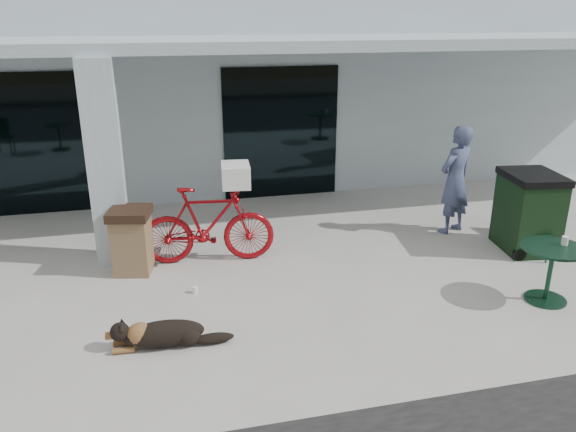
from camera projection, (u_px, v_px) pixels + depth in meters
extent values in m
plane|color=#B9B6AF|center=(230.00, 321.00, 7.14)|extent=(80.00, 80.00, 0.00)
cube|color=#B2C4C9|center=(180.00, 74.00, 14.15)|extent=(22.00, 7.00, 4.50)
cube|color=black|center=(22.00, 146.00, 10.54)|extent=(2.80, 0.06, 2.70)
cube|color=black|center=(281.00, 133.00, 11.63)|extent=(2.40, 0.06, 2.70)
cube|color=#B2C4C9|center=(105.00, 165.00, 8.39)|extent=(0.50, 0.50, 3.12)
cube|color=#B2C4C9|center=(193.00, 44.00, 9.34)|extent=(22.00, 2.80, 0.18)
imported|color=maroon|center=(208.00, 225.00, 8.66)|extent=(2.09, 0.77, 1.23)
cube|color=white|center=(236.00, 175.00, 8.45)|extent=(0.47, 0.60, 0.33)
cylinder|color=white|center=(195.00, 290.00, 7.85)|extent=(0.10, 0.10, 0.09)
imported|color=#404A6C|center=(455.00, 180.00, 9.76)|extent=(0.83, 0.71, 1.92)
cylinder|color=white|center=(565.00, 241.00, 7.44)|extent=(0.11, 0.11, 0.12)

